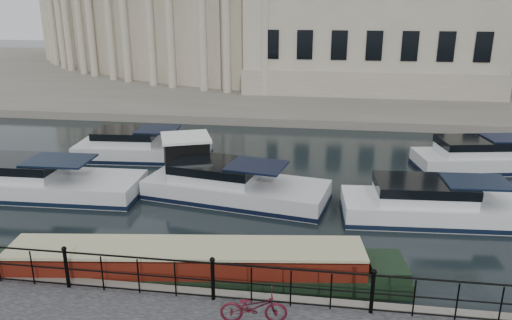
% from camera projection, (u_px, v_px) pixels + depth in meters
% --- Properties ---
extents(ground_plane, '(160.00, 160.00, 0.00)m').
position_uv_depth(ground_plane, '(230.00, 273.00, 15.22)').
color(ground_plane, black).
rests_on(ground_plane, ground).
extents(far_bank, '(120.00, 42.00, 0.55)m').
position_uv_depth(far_bank, '(302.00, 75.00, 51.82)').
color(far_bank, '#6B665B').
rests_on(far_bank, ground_plane).
extents(railing, '(24.14, 0.14, 1.22)m').
position_uv_depth(railing, '(213.00, 277.00, 12.73)').
color(railing, black).
rests_on(railing, near_quay).
extents(civic_building, '(53.55, 31.84, 16.85)m').
position_uv_depth(civic_building, '(291.00, 8.00, 45.82)').
color(civic_building, '#ADA38C').
rests_on(civic_building, far_bank).
extents(bicycle, '(1.67, 0.76, 0.85)m').
position_uv_depth(bicycle, '(254.00, 307.00, 11.89)').
color(bicycle, '#4B0D1A').
rests_on(bicycle, near_quay).
extents(narrowboat, '(12.92, 3.34, 1.48)m').
position_uv_depth(narrowboat, '(187.00, 272.00, 14.57)').
color(narrowboat, black).
rests_on(narrowboat, ground_plane).
extents(harbour_hut, '(3.55, 3.28, 2.18)m').
position_uv_depth(harbour_hut, '(187.00, 161.00, 22.58)').
color(harbour_hut, '#6B665B').
rests_on(harbour_hut, ground_plane).
extents(cabin_cruisers, '(27.90, 9.70, 1.99)m').
position_uv_depth(cabin_cruisers, '(248.00, 179.00, 22.02)').
color(cabin_cruisers, silver).
rests_on(cabin_cruisers, ground_plane).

